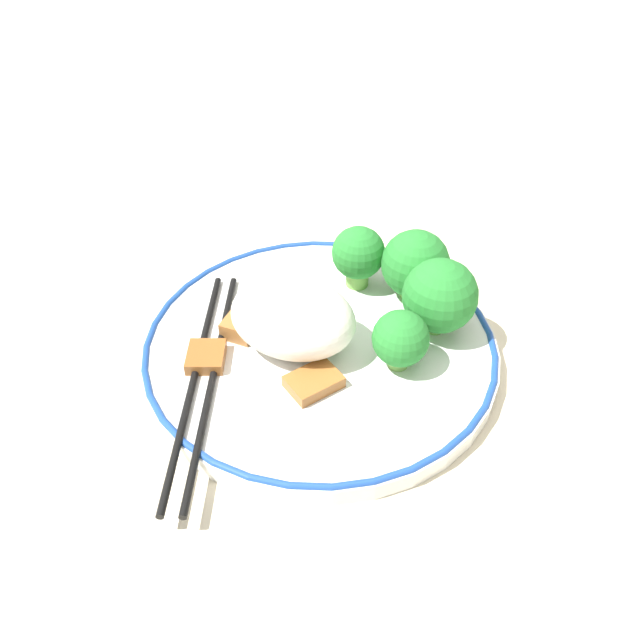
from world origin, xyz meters
The scene contains 12 objects.
ground_plane centered at (0.00, 0.00, 0.00)m, with size 3.00×3.00×0.00m, color beige.
plate centered at (0.00, 0.00, 0.01)m, with size 0.26×0.26×0.02m.
rice_mound centered at (0.02, 0.01, 0.04)m, with size 0.09×0.07×0.05m.
broccoli_back_left centered at (-0.06, 0.01, 0.04)m, with size 0.04×0.04×0.05m.
broccoli_back_center centered at (-0.08, -0.04, 0.05)m, with size 0.06×0.06×0.06m.
broccoli_back_right centered at (-0.05, -0.08, 0.04)m, with size 0.05×0.05×0.06m.
broccoli_mid_left centered at (-0.01, -0.08, 0.04)m, with size 0.04×0.04×0.05m.
meat_near_front centered at (0.06, 0.01, 0.02)m, with size 0.03×0.04×0.01m.
meat_near_left centered at (0.03, -0.03, 0.02)m, with size 0.04×0.04×0.01m.
meat_near_right centered at (0.07, 0.05, 0.02)m, with size 0.03×0.04×0.01m.
meat_near_back centered at (-0.01, 0.05, 0.02)m, with size 0.04×0.04×0.01m.
chopsticks centered at (0.06, 0.06, 0.02)m, with size 0.08×0.22×0.01m.
Camera 1 is at (-0.11, 0.32, 0.33)m, focal length 35.00 mm.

